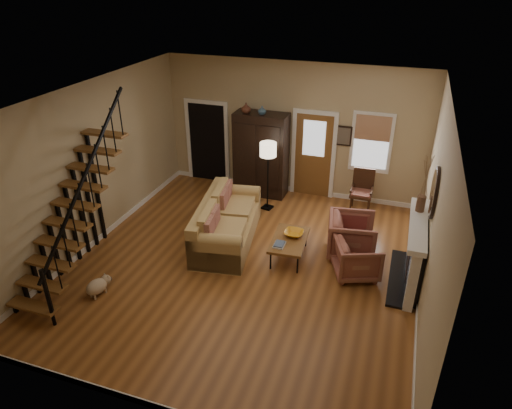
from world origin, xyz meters
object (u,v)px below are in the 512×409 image
(armchair_right, at_px, (352,236))
(armchair_left, at_px, (357,258))
(sofa, at_px, (227,222))
(coffee_table, at_px, (289,248))
(floor_lamp, at_px, (268,177))
(armoire, at_px, (261,155))
(side_chair, at_px, (361,192))

(armchair_right, bearing_deg, armchair_left, -172.50)
(sofa, bearing_deg, armchair_right, -2.35)
(coffee_table, relative_size, armchair_left, 1.39)
(coffee_table, relative_size, floor_lamp, 0.67)
(armoire, xyz_separation_m, armchair_left, (2.81, -2.78, -0.68))
(armoire, relative_size, side_chair, 2.06)
(sofa, bearing_deg, armchair_left, -16.76)
(coffee_table, height_order, side_chair, side_chair)
(armoire, distance_m, side_chair, 2.61)
(armchair_left, relative_size, floor_lamp, 0.49)
(armchair_right, distance_m, floor_lamp, 2.60)
(armchair_left, distance_m, armchair_right, 0.70)
(sofa, height_order, armchair_left, sofa)
(armoire, distance_m, armchair_left, 4.01)
(coffee_table, bearing_deg, armoire, 119.00)
(armoire, xyz_separation_m, floor_lamp, (0.42, -0.77, -0.21))
(floor_lamp, bearing_deg, side_chair, 15.01)
(armoire, bearing_deg, coffee_table, -61.00)
(armoire, height_order, armchair_left, armoire)
(floor_lamp, distance_m, side_chair, 2.23)
(sofa, relative_size, side_chair, 2.39)
(armoire, height_order, side_chair, armoire)
(armchair_left, height_order, side_chair, side_chair)
(armchair_left, xyz_separation_m, armchair_right, (-0.20, 0.67, 0.05))
(armoire, height_order, sofa, armoire)
(sofa, height_order, armchair_right, sofa)
(sofa, height_order, side_chair, side_chair)
(sofa, distance_m, armchair_right, 2.58)
(side_chair, bearing_deg, sofa, -138.29)
(armchair_left, xyz_separation_m, side_chair, (-0.26, 2.58, 0.14))
(armoire, height_order, coffee_table, armoire)
(sofa, xyz_separation_m, side_chair, (2.50, 2.23, 0.06))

